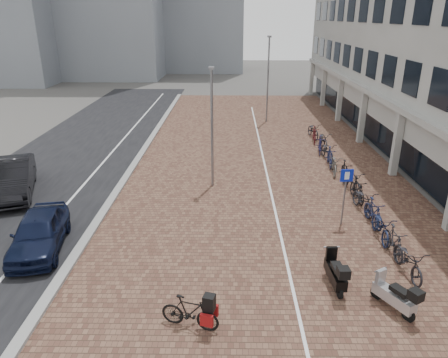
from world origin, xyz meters
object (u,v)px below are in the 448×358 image
at_px(hero_bike, 190,312).
at_px(scooter_front, 394,294).
at_px(car_navy, 39,232).
at_px(car_dark, 11,178).
at_px(scooter_mid, 336,271).
at_px(parking_sign, 345,188).

height_order(hero_bike, scooter_front, hero_bike).
height_order(car_navy, car_dark, car_dark).
xyz_separation_m(scooter_mid, parking_sign, (1.22, 4.05, 1.05)).
bearing_deg(hero_bike, scooter_front, -66.14).
xyz_separation_m(car_navy, scooter_front, (11.40, -3.13, -0.15)).
distance_m(scooter_front, scooter_mid, 1.76).
xyz_separation_m(car_navy, hero_bike, (5.71, -3.93, -0.17)).
bearing_deg(parking_sign, hero_bike, -139.82).
bearing_deg(scooter_mid, car_dark, 149.59).
bearing_deg(car_dark, scooter_mid, -47.76).
height_order(car_navy, parking_sign, parking_sign).
distance_m(scooter_mid, parking_sign, 4.36).
relative_size(car_dark, scooter_mid, 3.11).
relative_size(scooter_front, parking_sign, 0.64).
distance_m(car_navy, scooter_mid, 10.21).
distance_m(car_dark, parking_sign, 14.90).
bearing_deg(scooter_front, parking_sign, 61.99).
relative_size(car_navy, hero_bike, 2.36).
bearing_deg(hero_bike, parking_sign, -27.10).
distance_m(car_dark, scooter_front, 16.80).
height_order(scooter_front, parking_sign, parking_sign).
bearing_deg(parking_sign, scooter_mid, -113.65).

